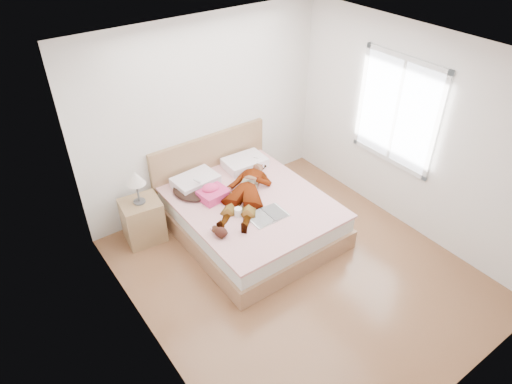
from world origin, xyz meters
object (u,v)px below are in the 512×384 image
(woman, at_px, (247,187))
(magazine, at_px, (267,216))
(phone, at_px, (197,180))
(bed, at_px, (248,212))
(nightstand, at_px, (142,218))
(towel, at_px, (213,193))
(coffee_mug, at_px, (238,212))
(plush_toy, at_px, (220,232))

(woman, relative_size, magazine, 3.28)
(phone, bearing_deg, bed, -87.25)
(magazine, relative_size, nightstand, 0.46)
(towel, height_order, magazine, towel)
(bed, bearing_deg, towel, 145.37)
(woman, height_order, phone, phone)
(bed, xyz_separation_m, magazine, (-0.03, -0.46, 0.24))
(woman, height_order, magazine, woman)
(bed, bearing_deg, coffee_mug, -141.85)
(nightstand, bearing_deg, phone, -12.20)
(woman, distance_m, coffee_mug, 0.46)
(woman, distance_m, nightstand, 1.39)
(phone, height_order, bed, bed)
(magazine, distance_m, nightstand, 1.61)
(towel, bearing_deg, magazine, -64.98)
(woman, relative_size, nightstand, 1.53)
(plush_toy, bearing_deg, magazine, -2.98)
(phone, distance_m, towel, 0.26)
(magazine, xyz_separation_m, coffee_mug, (-0.28, 0.22, 0.04))
(bed, distance_m, plush_toy, 0.87)
(coffee_mug, xyz_separation_m, nightstand, (-0.90, 0.86, -0.22))
(woman, distance_m, magazine, 0.54)
(coffee_mug, height_order, plush_toy, plush_toy)
(towel, relative_size, plush_toy, 1.70)
(woman, xyz_separation_m, coffee_mug, (-0.34, -0.30, -0.05))
(woman, bearing_deg, magazine, -49.71)
(phone, height_order, nightstand, nightstand)
(towel, bearing_deg, bed, -34.63)
(coffee_mug, bearing_deg, towel, 96.75)
(bed, height_order, plush_toy, bed)
(bed, bearing_deg, nightstand, 152.70)
(bed, distance_m, coffee_mug, 0.49)
(coffee_mug, relative_size, plush_toy, 0.62)
(towel, height_order, coffee_mug, towel)
(woman, height_order, bed, bed)
(bed, relative_size, magazine, 4.34)
(woman, bearing_deg, plush_toy, -98.42)
(phone, distance_m, coffee_mug, 0.73)
(woman, relative_size, phone, 15.30)
(woman, xyz_separation_m, magazine, (-0.07, -0.53, -0.10))
(bed, xyz_separation_m, plush_toy, (-0.69, -0.43, 0.30))
(magazine, bearing_deg, bed, 86.17)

